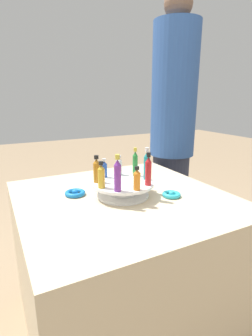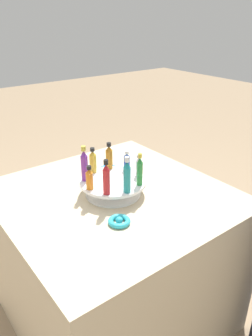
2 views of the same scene
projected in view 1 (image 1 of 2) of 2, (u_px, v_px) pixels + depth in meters
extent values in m
plane|color=#997F60|center=(123.00, 322.00, 1.39)|extent=(12.00, 12.00, 0.00)
cube|color=beige|center=(123.00, 263.00, 1.29)|extent=(0.92, 0.92, 0.72)
cylinder|color=white|center=(123.00, 195.00, 1.20)|extent=(0.23, 0.23, 0.01)
cylinder|color=white|center=(123.00, 189.00, 1.19)|extent=(0.12, 0.12, 0.04)
cylinder|color=white|center=(123.00, 183.00, 1.18)|extent=(0.28, 0.28, 0.01)
cylinder|color=#AD6B19|center=(97.00, 173.00, 1.17)|extent=(0.03, 0.03, 0.09)
cone|color=#AD6B19|center=(96.00, 161.00, 1.15)|extent=(0.03, 0.03, 0.02)
cylinder|color=black|center=(96.00, 157.00, 1.15)|extent=(0.02, 0.02, 0.02)
cylinder|color=gold|center=(101.00, 178.00, 1.10)|extent=(0.03, 0.03, 0.08)
cone|color=gold|center=(101.00, 167.00, 1.08)|extent=(0.03, 0.03, 0.02)
cylinder|color=black|center=(101.00, 163.00, 1.08)|extent=(0.02, 0.02, 0.01)
cylinder|color=#702D93|center=(118.00, 178.00, 1.05)|extent=(0.03, 0.03, 0.11)
cone|color=#702D93|center=(117.00, 162.00, 1.04)|extent=(0.03, 0.03, 0.02)
cylinder|color=gold|center=(117.00, 157.00, 1.03)|extent=(0.02, 0.02, 0.02)
cylinder|color=orange|center=(137.00, 182.00, 1.07)|extent=(0.03, 0.03, 0.07)
cone|color=orange|center=(137.00, 171.00, 1.06)|extent=(0.03, 0.03, 0.02)
cylinder|color=black|center=(137.00, 168.00, 1.06)|extent=(0.02, 0.02, 0.01)
cylinder|color=#B21E23|center=(148.00, 174.00, 1.13)|extent=(0.03, 0.03, 0.10)
cone|color=#B21E23|center=(149.00, 159.00, 1.11)|extent=(0.03, 0.03, 0.02)
cylinder|color=black|center=(149.00, 155.00, 1.11)|extent=(0.02, 0.02, 0.02)
cylinder|color=teal|center=(147.00, 168.00, 1.20)|extent=(0.03, 0.03, 0.11)
cone|color=teal|center=(147.00, 154.00, 1.19)|extent=(0.03, 0.03, 0.02)
cylinder|color=silver|center=(147.00, 150.00, 1.18)|extent=(0.02, 0.02, 0.02)
cylinder|color=#288438|center=(135.00, 166.00, 1.26)|extent=(0.02, 0.02, 0.10)
cone|color=#288438|center=(135.00, 154.00, 1.25)|extent=(0.02, 0.02, 0.02)
cylinder|color=gold|center=(135.00, 150.00, 1.24)|extent=(0.02, 0.02, 0.02)
cylinder|color=silver|center=(119.00, 168.00, 1.28)|extent=(0.03, 0.03, 0.07)
cone|color=silver|center=(119.00, 159.00, 1.27)|extent=(0.03, 0.03, 0.02)
cylinder|color=#B2B2B7|center=(119.00, 156.00, 1.27)|extent=(0.02, 0.02, 0.01)
cylinder|color=#234CAD|center=(104.00, 171.00, 1.24)|extent=(0.03, 0.03, 0.06)
cone|color=#234CAD|center=(104.00, 163.00, 1.23)|extent=(0.03, 0.03, 0.01)
cylinder|color=silver|center=(104.00, 160.00, 1.23)|extent=(0.02, 0.02, 0.01)
torus|color=#2DB7CC|center=(171.00, 194.00, 1.19)|extent=(0.08, 0.08, 0.02)
sphere|color=#2DB7CC|center=(172.00, 194.00, 1.19)|extent=(0.03, 0.03, 0.03)
torus|color=blue|center=(75.00, 193.00, 1.20)|extent=(0.09, 0.09, 0.02)
sphere|color=blue|center=(75.00, 192.00, 1.20)|extent=(0.03, 0.03, 0.03)
cylinder|color=#282D42|center=(169.00, 203.00, 1.97)|extent=(0.26, 0.26, 0.75)
cylinder|color=#2D5193|center=(174.00, 92.00, 1.76)|extent=(0.31, 0.31, 0.86)
sphere|color=brown|center=(178.00, 4.00, 1.62)|extent=(0.18, 0.18, 0.18)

